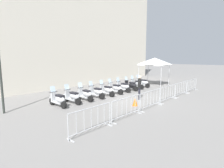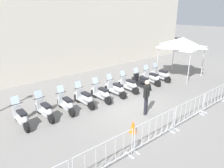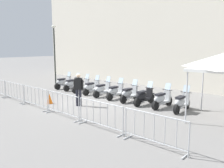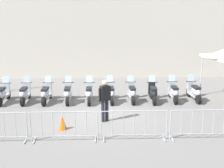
{
  "view_description": "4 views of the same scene",
  "coord_description": "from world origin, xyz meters",
  "px_view_note": "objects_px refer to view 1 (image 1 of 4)",
  "views": [
    {
      "loc": [
        -11.62,
        -6.36,
        3.13
      ],
      "look_at": [
        -0.16,
        1.64,
        0.98
      ],
      "focal_mm": 29.53,
      "sensor_mm": 36.0,
      "label": 1
    },
    {
      "loc": [
        -7.5,
        -5.56,
        4.79
      ],
      "look_at": [
        0.51,
        2.04,
        0.81
      ],
      "focal_mm": 33.24,
      "sensor_mm": 36.0,
      "label": 2
    },
    {
      "loc": [
        8.61,
        -9.32,
        3.09
      ],
      "look_at": [
        1.02,
        1.29,
        1.03
      ],
      "focal_mm": 37.21,
      "sensor_mm": 36.0,
      "label": 3
    },
    {
      "loc": [
        -1.19,
        -10.77,
        4.17
      ],
      "look_at": [
        0.88,
        2.2,
        0.86
      ],
      "focal_mm": 43.3,
      "sensor_mm": 36.0,
      "label": 4
    }
  ],
  "objects_px": {
    "motorcycle_3": "(96,92)",
    "barrier_segment_0": "(91,120)",
    "motorcycle_4": "(107,90)",
    "motorcycle_1": "(72,97)",
    "motorcycle_8": "(137,84)",
    "motorcycle_0": "(58,100)",
    "motorcycle_5": "(115,88)",
    "barrier_segment_4": "(181,89)",
    "barrier_segment_1": "(127,108)",
    "barrier_segment_5": "(192,85)",
    "barrier_segment_3": "(168,93)",
    "canopy_tent": "(154,62)",
    "traffic_cone": "(135,102)",
    "barrier_segment_2": "(151,99)",
    "officer_near_row_end": "(139,86)",
    "motorcycle_2": "(85,94)",
    "motorcycle_9": "(143,83)",
    "motorcycle_6": "(123,87)",
    "motorcycle_7": "(131,86)"
  },
  "relations": [
    {
      "from": "barrier_segment_0",
      "to": "barrier_segment_4",
      "type": "distance_m",
      "value": 9.55
    },
    {
      "from": "officer_near_row_end",
      "to": "motorcycle_0",
      "type": "bearing_deg",
      "value": 145.48
    },
    {
      "from": "barrier_segment_4",
      "to": "barrier_segment_2",
      "type": "bearing_deg",
      "value": 173.22
    },
    {
      "from": "motorcycle_8",
      "to": "canopy_tent",
      "type": "height_order",
      "value": "canopy_tent"
    },
    {
      "from": "barrier_segment_3",
      "to": "motorcycle_5",
      "type": "bearing_deg",
      "value": 91.91
    },
    {
      "from": "motorcycle_4",
      "to": "motorcycle_9",
      "type": "height_order",
      "value": "same"
    },
    {
      "from": "motorcycle_0",
      "to": "barrier_segment_5",
      "type": "height_order",
      "value": "motorcycle_0"
    },
    {
      "from": "barrier_segment_2",
      "to": "barrier_segment_5",
      "type": "distance_m",
      "value": 7.16
    },
    {
      "from": "motorcycle_1",
      "to": "canopy_tent",
      "type": "distance_m",
      "value": 10.65
    },
    {
      "from": "motorcycle_3",
      "to": "barrier_segment_0",
      "type": "height_order",
      "value": "motorcycle_3"
    },
    {
      "from": "barrier_segment_0",
      "to": "traffic_cone",
      "type": "height_order",
      "value": "barrier_segment_0"
    },
    {
      "from": "barrier_segment_3",
      "to": "motorcycle_1",
      "type": "bearing_deg",
      "value": 131.53
    },
    {
      "from": "traffic_cone",
      "to": "motorcycle_9",
      "type": "bearing_deg",
      "value": 21.84
    },
    {
      "from": "officer_near_row_end",
      "to": "canopy_tent",
      "type": "bearing_deg",
      "value": 13.81
    },
    {
      "from": "barrier_segment_3",
      "to": "canopy_tent",
      "type": "height_order",
      "value": "canopy_tent"
    },
    {
      "from": "barrier_segment_3",
      "to": "motorcycle_8",
      "type": "bearing_deg",
      "value": 53.06
    },
    {
      "from": "motorcycle_6",
      "to": "barrier_segment_0",
      "type": "distance_m",
      "value": 8.7
    },
    {
      "from": "motorcycle_8",
      "to": "traffic_cone",
      "type": "bearing_deg",
      "value": -153.6
    },
    {
      "from": "motorcycle_3",
      "to": "motorcycle_9",
      "type": "height_order",
      "value": "same"
    },
    {
      "from": "motorcycle_2",
      "to": "motorcycle_9",
      "type": "bearing_deg",
      "value": -6.56
    },
    {
      "from": "canopy_tent",
      "to": "traffic_cone",
      "type": "xyz_separation_m",
      "value": [
        -8.47,
        -2.22,
        -2.24
      ]
    },
    {
      "from": "motorcycle_5",
      "to": "barrier_segment_3",
      "type": "xyz_separation_m",
      "value": [
        0.15,
        -4.35,
        0.07
      ]
    },
    {
      "from": "motorcycle_4",
      "to": "barrier_segment_4",
      "type": "relative_size",
      "value": 0.75
    },
    {
      "from": "barrier_segment_0",
      "to": "motorcycle_0",
      "type": "bearing_deg",
      "value": 67.77
    },
    {
      "from": "barrier_segment_4",
      "to": "traffic_cone",
      "type": "bearing_deg",
      "value": 162.07
    },
    {
      "from": "barrier_segment_2",
      "to": "officer_near_row_end",
      "type": "xyz_separation_m",
      "value": [
        1.6,
        1.55,
        0.45
      ]
    },
    {
      "from": "barrier_segment_1",
      "to": "canopy_tent",
      "type": "xyz_separation_m",
      "value": [
        10.74,
        2.94,
        1.99
      ]
    },
    {
      "from": "motorcycle_5",
      "to": "motorcycle_7",
      "type": "relative_size",
      "value": 1.0
    },
    {
      "from": "barrier_segment_1",
      "to": "barrier_segment_5",
      "type": "bearing_deg",
      "value": -6.78
    },
    {
      "from": "motorcycle_6",
      "to": "barrier_segment_2",
      "type": "xyz_separation_m",
      "value": [
        -3.27,
        -3.96,
        0.07
      ]
    },
    {
      "from": "officer_near_row_end",
      "to": "motorcycle_1",
      "type": "bearing_deg",
      "value": 139.34
    },
    {
      "from": "officer_near_row_end",
      "to": "motorcycle_4",
      "type": "bearing_deg",
      "value": 99.44
    },
    {
      "from": "motorcycle_1",
      "to": "motorcycle_5",
      "type": "height_order",
      "value": "same"
    },
    {
      "from": "motorcycle_3",
      "to": "barrier_segment_0",
      "type": "xyz_separation_m",
      "value": [
        -4.86,
        -3.78,
        0.07
      ]
    },
    {
      "from": "motorcycle_5",
      "to": "barrier_segment_1",
      "type": "relative_size",
      "value": 0.75
    },
    {
      "from": "motorcycle_9",
      "to": "barrier_segment_4",
      "type": "height_order",
      "value": "motorcycle_9"
    },
    {
      "from": "motorcycle_2",
      "to": "barrier_segment_4",
      "type": "xyz_separation_m",
      "value": [
        5.68,
        -5.03,
        0.07
      ]
    },
    {
      "from": "motorcycle_3",
      "to": "canopy_tent",
      "type": "distance_m",
      "value": 8.58
    },
    {
      "from": "motorcycle_7",
      "to": "motorcycle_8",
      "type": "height_order",
      "value": "same"
    },
    {
      "from": "motorcycle_4",
      "to": "motorcycle_5",
      "type": "xyz_separation_m",
      "value": [
        1.06,
        -0.09,
        0.0
      ]
    },
    {
      "from": "motorcycle_3",
      "to": "motorcycle_0",
      "type": "bearing_deg",
      "value": 172.76
    },
    {
      "from": "motorcycle_0",
      "to": "barrier_segment_0",
      "type": "relative_size",
      "value": 0.75
    },
    {
      "from": "motorcycle_1",
      "to": "barrier_segment_2",
      "type": "relative_size",
      "value": 0.75
    },
    {
      "from": "motorcycle_4",
      "to": "motorcycle_1",
      "type": "bearing_deg",
      "value": 171.68
    },
    {
      "from": "motorcycle_7",
      "to": "canopy_tent",
      "type": "bearing_deg",
      "value": -7.53
    },
    {
      "from": "motorcycle_8",
      "to": "barrier_segment_3",
      "type": "relative_size",
      "value": 0.75
    },
    {
      "from": "motorcycle_5",
      "to": "barrier_segment_5",
      "type": "distance_m",
      "value": 6.93
    },
    {
      "from": "motorcycle_5",
      "to": "barrier_segment_2",
      "type": "xyz_separation_m",
      "value": [
        -2.22,
        -4.07,
        0.07
      ]
    },
    {
      "from": "barrier_segment_3",
      "to": "traffic_cone",
      "type": "xyz_separation_m",
      "value": [
        -2.46,
        1.28,
        -0.25
      ]
    },
    {
      "from": "motorcycle_8",
      "to": "barrier_segment_0",
      "type": "xyz_separation_m",
      "value": [
        -10.11,
        -3.15,
        0.07
      ]
    }
  ]
}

